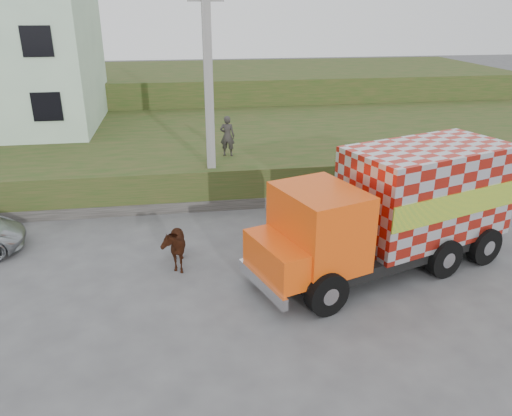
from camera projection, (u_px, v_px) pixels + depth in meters
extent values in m
plane|color=#474749|center=(258.00, 259.00, 14.87)|extent=(120.00, 120.00, 0.00)
cube|color=#234416|center=(225.00, 147.00, 23.73)|extent=(40.00, 12.00, 1.50)
cube|color=#234416|center=(207.00, 92.00, 34.43)|extent=(40.00, 12.00, 3.00)
cube|color=#595651|center=(186.00, 205.00, 18.35)|extent=(16.00, 0.50, 0.40)
cube|color=gray|center=(209.00, 99.00, 17.42)|extent=(0.30, 0.30, 8.00)
cube|color=gray|center=(206.00, 0.00, 16.21)|extent=(1.20, 0.12, 0.12)
cube|color=black|center=(387.00, 246.00, 14.25)|extent=(7.22, 4.32, 0.35)
cube|color=#E5490C|center=(319.00, 227.00, 12.79)|extent=(2.47, 2.78, 2.02)
cube|color=#E5490C|center=(280.00, 257.00, 12.52)|extent=(1.64, 2.33, 0.91)
cube|color=silver|center=(425.00, 191.00, 14.22)|extent=(5.18, 3.79, 2.63)
cube|color=yellow|center=(460.00, 205.00, 13.22)|extent=(4.41, 1.54, 0.71)
cube|color=yellow|center=(395.00, 179.00, 15.23)|extent=(4.41, 1.54, 0.71)
cube|color=silver|center=(262.00, 283.00, 12.53)|extent=(0.89, 2.25, 0.30)
cylinder|color=black|center=(327.00, 293.00, 12.08)|extent=(1.17, 0.69, 1.11)
cylinder|color=black|center=(279.00, 254.00, 13.98)|extent=(1.17, 0.69, 1.11)
cylinder|color=black|center=(444.00, 258.00, 13.78)|extent=(1.17, 0.69, 1.11)
cylinder|color=black|center=(387.00, 227.00, 15.68)|extent=(1.17, 0.69, 1.11)
cylinder|color=black|center=(484.00, 246.00, 14.47)|extent=(1.17, 0.69, 1.11)
cylinder|color=black|center=(425.00, 218.00, 16.38)|extent=(1.17, 0.69, 1.11)
imported|color=#361F0D|center=(173.00, 245.00, 14.29)|extent=(0.81, 1.61, 1.33)
imported|color=#2B2926|center=(227.00, 136.00, 19.48)|extent=(0.67, 0.53, 1.59)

